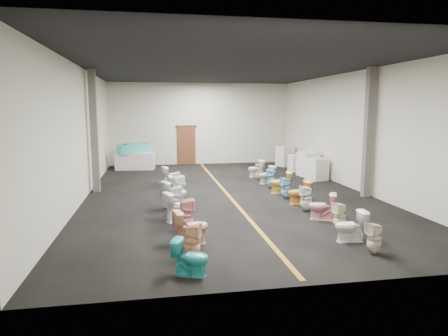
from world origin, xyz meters
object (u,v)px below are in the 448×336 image
at_px(appliance_crate_b, 308,164).
at_px(toilet_left_8, 177,185).
at_px(toilet_left_9, 176,180).
at_px(toilet_right_9, 267,175).
at_px(toilet_left_7, 178,188).
at_px(toilet_left_0, 191,257).
at_px(toilet_right_2, 340,216).
at_px(toilet_left_3, 186,215).
at_px(toilet_right_6, 286,188).
at_px(toilet_right_11, 256,169).
at_px(toilet_right_1, 351,226).
at_px(toilet_right_5, 299,193).
at_px(display_table, 135,161).
at_px(toilet_left_5, 175,200).
at_px(toilet_right_3, 322,206).
at_px(toilet_right_10, 259,172).
at_px(toilet_left_2, 191,227).
at_px(appliance_crate_c, 297,163).
at_px(toilet_left_4, 179,206).
at_px(toilet_right_7, 281,182).
at_px(bathtub, 135,148).
at_px(toilet_right_8, 271,179).
at_px(appliance_crate_a, 317,169).
at_px(appliance_crate_d, 285,156).
at_px(toilet_right_0, 374,238).
at_px(toilet_right_4, 306,199).
at_px(toilet_left_1, 192,241).
at_px(toilet_left_10, 171,175).
at_px(toilet_left_6, 175,194).

distance_m(appliance_crate_b, toilet_left_8, 6.84).
xyz_separation_m(toilet_left_9, toilet_right_9, (3.78, 0.51, 0.03)).
bearing_deg(toilet_left_7, toilet_left_0, 155.27).
bearing_deg(toilet_right_2, toilet_left_3, -110.59).
height_order(toilet_right_2, toilet_right_6, toilet_right_6).
xyz_separation_m(toilet_left_9, toilet_right_11, (3.78, 2.20, 0.04)).
relative_size(toilet_right_1, toilet_right_5, 0.97).
relative_size(display_table, toilet_left_5, 2.31).
distance_m(toilet_right_3, toilet_right_10, 6.40).
bearing_deg(toilet_left_2, toilet_left_7, -10.22).
distance_m(appliance_crate_c, toilet_left_9, 7.10).
relative_size(toilet_left_4, toilet_right_11, 1.10).
relative_size(toilet_right_2, toilet_right_7, 0.89).
distance_m(toilet_left_3, toilet_right_2, 3.93).
height_order(appliance_crate_b, toilet_right_2, appliance_crate_b).
xyz_separation_m(toilet_left_2, toilet_right_10, (3.72, 7.79, -0.04)).
relative_size(display_table, appliance_crate_c, 2.34).
height_order(toilet_left_4, toilet_right_1, toilet_left_4).
height_order(toilet_left_3, toilet_right_2, toilet_left_3).
relative_size(toilet_left_3, toilet_left_7, 1.01).
height_order(bathtub, toilet_right_9, bathtub).
xyz_separation_m(appliance_crate_c, toilet_right_8, (-2.53, -4.01, -0.03)).
xyz_separation_m(toilet_left_3, toilet_right_9, (3.83, 5.96, -0.06)).
xyz_separation_m(appliance_crate_c, toilet_right_6, (-2.53, -5.76, -0.04)).
height_order(toilet_left_4, toilet_right_7, toilet_left_4).
xyz_separation_m(toilet_left_4, toilet_right_10, (3.87, 5.83, -0.05)).
bearing_deg(appliance_crate_a, appliance_crate_d, 90.00).
height_order(toilet_right_1, toilet_right_7, toilet_right_7).
bearing_deg(toilet_right_11, toilet_left_2, -36.67).
relative_size(toilet_left_3, toilet_left_4, 1.02).
distance_m(toilet_left_9, toilet_right_1, 7.82).
relative_size(toilet_left_2, toilet_right_9, 1.10).
xyz_separation_m(toilet_left_3, toilet_right_0, (3.84, -2.29, -0.08)).
bearing_deg(toilet_right_4, toilet_left_4, -83.96).
xyz_separation_m(toilet_right_2, toilet_right_4, (-0.13, 1.96, 0.03)).
bearing_deg(appliance_crate_a, toilet_left_1, -127.04).
distance_m(toilet_left_5, toilet_right_10, 6.37).
distance_m(toilet_left_7, toilet_left_10, 2.82).
bearing_deg(toilet_right_10, appliance_crate_b, 109.67).
bearing_deg(toilet_left_6, toilet_right_9, -75.05).
bearing_deg(toilet_right_11, toilet_left_6, -51.53).
bearing_deg(toilet_right_5, appliance_crate_a, 148.76).
distance_m(toilet_right_1, toilet_right_6, 4.60).
xyz_separation_m(bathtub, toilet_left_10, (1.64, -4.59, -0.69)).
distance_m(bathtub, toilet_left_8, 6.74).
bearing_deg(appliance_crate_b, toilet_left_1, -123.90).
bearing_deg(display_table, appliance_crate_a, -30.00).
bearing_deg(toilet_right_7, toilet_right_11, -165.83).
bearing_deg(toilet_right_4, toilet_right_9, 179.16).
relative_size(appliance_crate_c, toilet_left_0, 1.18).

